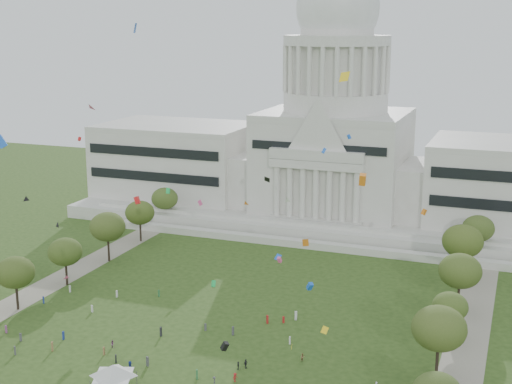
# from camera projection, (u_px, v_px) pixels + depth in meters

# --- Properties ---
(ground) EXTENTS (400.00, 400.00, 0.00)m
(ground) POSITION_uv_depth(u_px,v_px,m) (165.00, 381.00, 124.02)
(ground) COLOR #2B4617
(ground) RESTS_ON ground
(capitol) EXTENTS (160.00, 64.50, 91.30)m
(capitol) POSITION_uv_depth(u_px,v_px,m) (334.00, 150.00, 222.27)
(capitol) COLOR beige
(capitol) RESTS_ON ground
(path_left) EXTENTS (8.00, 160.00, 0.04)m
(path_left) POSITION_uv_depth(u_px,v_px,m) (43.00, 288.00, 167.88)
(path_left) COLOR gray
(path_left) RESTS_ON ground
(path_right) EXTENTS (8.00, 160.00, 0.04)m
(path_right) POSITION_uv_depth(u_px,v_px,m) (465.00, 353.00, 134.76)
(path_right) COLOR gray
(path_right) RESTS_ON ground
(row_tree_l_2) EXTENTS (8.42, 8.42, 11.97)m
(row_tree_l_2) POSITION_uv_depth(u_px,v_px,m) (15.00, 273.00, 153.35)
(row_tree_l_2) COLOR black
(row_tree_l_2) RESTS_ON ground
(row_tree_r_2) EXTENTS (9.55, 9.55, 13.58)m
(row_tree_r_2) POSITION_uv_depth(u_px,v_px,m) (439.00, 328.00, 122.43)
(row_tree_r_2) COLOR black
(row_tree_r_2) RESTS_ON ground
(row_tree_l_3) EXTENTS (8.12, 8.12, 11.55)m
(row_tree_l_3) POSITION_uv_depth(u_px,v_px,m) (65.00, 252.00, 168.21)
(row_tree_l_3) COLOR black
(row_tree_l_3) RESTS_ON ground
(row_tree_r_3) EXTENTS (7.01, 7.01, 9.98)m
(row_tree_r_3) POSITION_uv_depth(u_px,v_px,m) (450.00, 307.00, 138.46)
(row_tree_r_3) COLOR black
(row_tree_r_3) RESTS_ON ground
(row_tree_l_4) EXTENTS (9.29, 9.29, 13.21)m
(row_tree_l_4) POSITION_uv_depth(u_px,v_px,m) (107.00, 227.00, 184.77)
(row_tree_l_4) COLOR black
(row_tree_l_4) RESTS_ON ground
(row_tree_r_4) EXTENTS (9.19, 9.19, 13.06)m
(row_tree_r_4) POSITION_uv_depth(u_px,v_px,m) (460.00, 271.00, 151.98)
(row_tree_r_4) COLOR black
(row_tree_r_4) RESTS_ON ground
(row_tree_l_5) EXTENTS (8.33, 8.33, 11.85)m
(row_tree_l_5) POSITION_uv_depth(u_px,v_px,m) (140.00, 213.00, 202.31)
(row_tree_l_5) COLOR black
(row_tree_l_5) RESTS_ON ground
(row_tree_r_5) EXTENTS (9.82, 9.82, 13.96)m
(row_tree_r_5) POSITION_uv_depth(u_px,v_px,m) (463.00, 241.00, 170.61)
(row_tree_r_5) COLOR black
(row_tree_r_5) RESTS_ON ground
(row_tree_l_6) EXTENTS (8.19, 8.19, 11.64)m
(row_tree_l_6) POSITION_uv_depth(u_px,v_px,m) (165.00, 198.00, 219.41)
(row_tree_l_6) COLOR black
(row_tree_l_6) RESTS_ON ground
(row_tree_r_6) EXTENTS (8.42, 8.42, 11.97)m
(row_tree_r_6) POSITION_uv_depth(u_px,v_px,m) (478.00, 228.00, 186.41)
(row_tree_r_6) COLOR black
(row_tree_r_6) RESTS_ON ground
(event_tent) EXTENTS (10.83, 10.83, 4.72)m
(event_tent) POSITION_uv_depth(u_px,v_px,m) (113.00, 370.00, 120.36)
(event_tent) COLOR #4C4C4C
(event_tent) RESTS_ON ground
(person_2) EXTENTS (0.89, 0.92, 1.62)m
(person_2) POSITION_uv_depth(u_px,v_px,m) (303.00, 357.00, 131.21)
(person_2) COLOR olive
(person_2) RESTS_ON ground
(person_3) EXTENTS (0.75, 1.09, 1.53)m
(person_3) POSITION_uv_depth(u_px,v_px,m) (214.00, 381.00, 122.68)
(person_3) COLOR #4C4C51
(person_3) RESTS_ON ground
(person_4) EXTENTS (0.76, 1.01, 1.54)m
(person_4) POSITION_uv_depth(u_px,v_px,m) (238.00, 365.00, 128.16)
(person_4) COLOR #26262B
(person_4) RESTS_ON ground
(person_5) EXTENTS (1.59, 1.91, 1.95)m
(person_5) POSITION_uv_depth(u_px,v_px,m) (130.00, 366.00, 127.44)
(person_5) COLOR navy
(person_5) RESTS_ON ground
(person_8) EXTENTS (0.81, 0.77, 1.43)m
(person_8) POSITION_uv_depth(u_px,v_px,m) (113.00, 344.00, 137.00)
(person_8) COLOR #994C8C
(person_8) RESTS_ON ground
(person_9) EXTENTS (0.91, 1.20, 1.66)m
(person_9) POSITION_uv_depth(u_px,v_px,m) (235.00, 377.00, 123.71)
(person_9) COLOR #B21E1E
(person_9) RESTS_ON ground
(person_10) EXTENTS (0.83, 1.16, 1.78)m
(person_10) POSITION_uv_depth(u_px,v_px,m) (246.00, 364.00, 128.55)
(person_10) COLOR #26262B
(person_10) RESTS_ON ground
(distant_crowd) EXTENTS (65.62, 36.16, 1.95)m
(distant_crowd) POSITION_uv_depth(u_px,v_px,m) (147.00, 331.00, 142.44)
(distant_crowd) COLOR #4C4C51
(distant_crowd) RESTS_ON ground
(kite_swarm) EXTENTS (77.41, 101.02, 53.74)m
(kite_swarm) POSITION_uv_depth(u_px,v_px,m) (172.00, 208.00, 123.78)
(kite_swarm) COLOR blue
(kite_swarm) RESTS_ON ground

